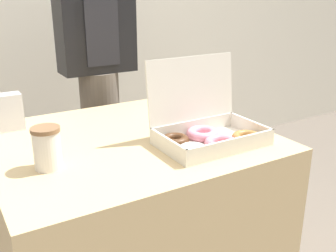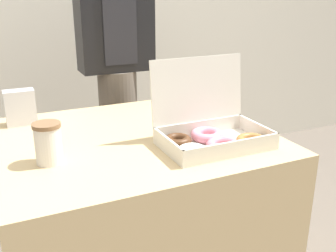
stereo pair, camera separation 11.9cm
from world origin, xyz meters
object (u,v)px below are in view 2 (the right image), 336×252
at_px(donut_box, 211,133).
at_px(person_customer, 116,58).
at_px(napkin_holder, 20,107).
at_px(coffee_cup, 48,143).

bearing_deg(donut_box, person_customer, 92.69).
height_order(napkin_holder, person_customer, person_customer).
bearing_deg(napkin_holder, person_customer, 37.51).
relative_size(napkin_holder, person_customer, 0.08).
height_order(donut_box, coffee_cup, donut_box).
height_order(coffee_cup, napkin_holder, napkin_holder).
bearing_deg(coffee_cup, napkin_holder, 95.71).
bearing_deg(donut_box, napkin_holder, 138.34).
bearing_deg(person_customer, coffee_cup, -120.33).
bearing_deg(napkin_holder, coffee_cup, -84.29).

